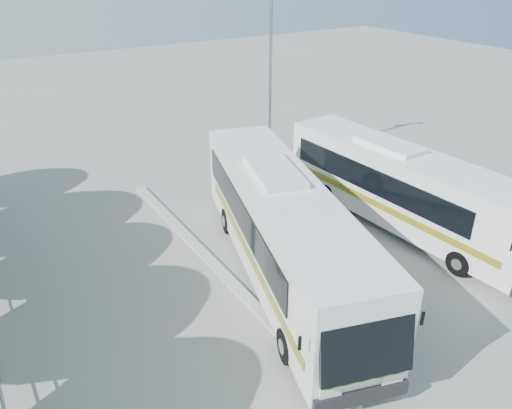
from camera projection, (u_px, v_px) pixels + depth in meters
ground at (293, 273)px, 18.56m from camera, size 100.00×100.00×0.00m
kerb_divider at (214, 264)px, 18.96m from camera, size 0.40×16.00×0.15m
coach_main at (283, 228)px, 17.55m from camera, size 6.10×13.25×3.62m
coach_adjacent at (403, 187)px, 20.99m from camera, size 3.08×12.07×3.32m
lamppost at (270, 73)px, 26.49m from camera, size 2.16×0.71×8.92m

